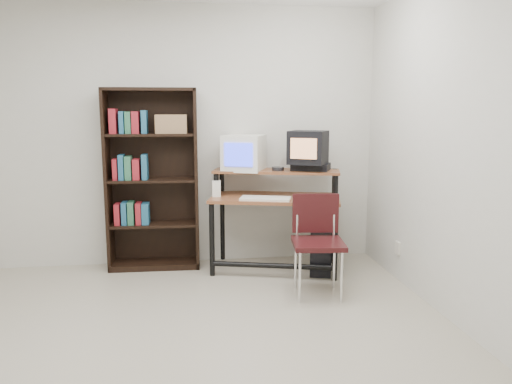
{
  "coord_description": "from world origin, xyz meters",
  "views": [
    {
      "loc": [
        0.05,
        -3.12,
        1.58
      ],
      "look_at": [
        0.65,
        1.1,
        0.87
      ],
      "focal_mm": 35.0,
      "sensor_mm": 36.0,
      "label": 1
    }
  ],
  "objects": [
    {
      "name": "mouse",
      "position": [
        1.21,
        1.45,
        0.74
      ],
      "size": [
        0.11,
        0.09,
        0.03
      ],
      "primitive_type": "cube",
      "rotation": [
        0.0,
        0.0,
        -0.29
      ],
      "color": "white",
      "rests_on": "mousepad"
    },
    {
      "name": "floor",
      "position": [
        0.0,
        0.0,
        -0.01
      ],
      "size": [
        4.0,
        4.0,
        0.01
      ],
      "primitive_type": "cube",
      "color": "#B1A993",
      "rests_on": "ground"
    },
    {
      "name": "bookshelf",
      "position": [
        -0.28,
        1.86,
        0.91
      ],
      "size": [
        0.9,
        0.33,
        1.78
      ],
      "rotation": [
        0.0,
        0.0,
        -0.03
      ],
      "color": "black",
      "rests_on": "floor"
    },
    {
      "name": "vcr",
      "position": [
        1.27,
        1.66,
        1.01
      ],
      "size": [
        0.44,
        0.39,
        0.08
      ],
      "primitive_type": "cube",
      "rotation": [
        0.0,
        0.0,
        -0.43
      ],
      "color": "black",
      "rests_on": "computer_desk"
    },
    {
      "name": "back_wall",
      "position": [
        0.0,
        2.0,
        1.3
      ],
      "size": [
        4.0,
        0.01,
        2.6
      ],
      "primitive_type": "cube",
      "color": "beige",
      "rests_on": "floor"
    },
    {
      "name": "cd_spindle",
      "position": [
        0.94,
        1.66,
        0.99
      ],
      "size": [
        0.16,
        0.16,
        0.05
      ],
      "primitive_type": "cylinder",
      "rotation": [
        0.0,
        0.0,
        -0.42
      ],
      "color": "#26262B",
      "rests_on": "computer_desk"
    },
    {
      "name": "keyboard",
      "position": [
        0.79,
        1.46,
        0.74
      ],
      "size": [
        0.51,
        0.34,
        0.03
      ],
      "primitive_type": "cube",
      "rotation": [
        0.0,
        0.0,
        -0.3
      ],
      "color": "silver",
      "rests_on": "computer_desk"
    },
    {
      "name": "crt_monitor",
      "position": [
        0.62,
        1.79,
        1.15
      ],
      "size": [
        0.49,
        0.49,
        0.35
      ],
      "rotation": [
        0.0,
        0.0,
        -0.39
      ],
      "color": "silver",
      "rests_on": "computer_desk"
    },
    {
      "name": "right_wall",
      "position": [
        2.0,
        0.0,
        1.3
      ],
      "size": [
        0.01,
        4.0,
        2.6
      ],
      "primitive_type": "cube",
      "color": "beige",
      "rests_on": "floor"
    },
    {
      "name": "desk_speaker",
      "position": [
        0.34,
        1.69,
        0.8
      ],
      "size": [
        0.09,
        0.08,
        0.17
      ],
      "primitive_type": "cube",
      "rotation": [
        0.0,
        0.0,
        -0.11
      ],
      "color": "silver",
      "rests_on": "computer_desk"
    },
    {
      "name": "pc_tower",
      "position": [
        1.34,
        1.48,
        0.21
      ],
      "size": [
        0.32,
        0.49,
        0.42
      ],
      "primitive_type": "cube",
      "rotation": [
        0.0,
        0.0,
        -0.28
      ],
      "color": "black",
      "rests_on": "floor"
    },
    {
      "name": "wall_outlet",
      "position": [
        1.99,
        1.15,
        0.3
      ],
      "size": [
        0.02,
        0.08,
        0.12
      ],
      "primitive_type": "cube",
      "color": "beige",
      "rests_on": "right_wall"
    },
    {
      "name": "school_chair",
      "position": [
        1.15,
        0.93,
        0.52
      ],
      "size": [
        0.47,
        0.47,
        0.85
      ],
      "rotation": [
        0.0,
        0.0,
        -0.12
      ],
      "color": "black",
      "rests_on": "floor"
    },
    {
      "name": "mousepad",
      "position": [
        1.23,
        1.43,
        0.72
      ],
      "size": [
        0.28,
        0.27,
        0.01
      ],
      "primitive_type": "cube",
      "rotation": [
        0.0,
        0.0,
        -0.52
      ],
      "color": "black",
      "rests_on": "computer_desk"
    },
    {
      "name": "computer_desk",
      "position": [
        0.91,
        1.62,
        0.69
      ],
      "size": [
        1.35,
        0.92,
        0.98
      ],
      "rotation": [
        0.0,
        0.0,
        -0.26
      ],
      "color": "brown",
      "rests_on": "floor"
    },
    {
      "name": "front_wall",
      "position": [
        0.0,
        -2.0,
        1.3
      ],
      "size": [
        4.0,
        0.01,
        2.6
      ],
      "primitive_type": "cube",
      "color": "beige",
      "rests_on": "floor"
    },
    {
      "name": "crt_tv",
      "position": [
        1.23,
        1.62,
        1.21
      ],
      "size": [
        0.46,
        0.45,
        0.32
      ],
      "rotation": [
        0.0,
        0.0,
        -0.5
      ],
      "color": "black",
      "rests_on": "vcr"
    }
  ]
}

